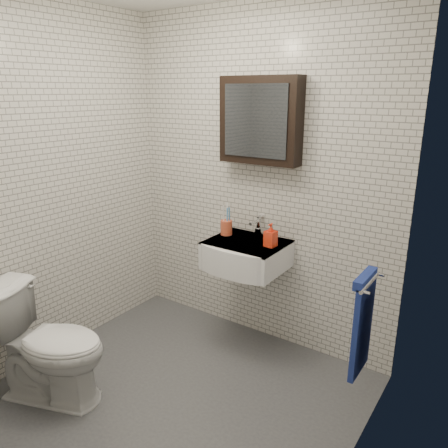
% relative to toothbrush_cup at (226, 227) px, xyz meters
% --- Properties ---
extents(ground, '(2.20, 2.00, 0.01)m').
position_rel_toothbrush_cup_xyz_m(ground, '(0.16, -0.82, -0.91)').
color(ground, '#45474C').
rests_on(ground, ground).
extents(room_shell, '(2.22, 2.02, 2.51)m').
position_rel_toothbrush_cup_xyz_m(room_shell, '(0.16, -0.82, 0.56)').
color(room_shell, silver).
rests_on(room_shell, ground).
extents(washbasin, '(0.55, 0.50, 0.20)m').
position_rel_toothbrush_cup_xyz_m(washbasin, '(0.21, -0.09, -0.16)').
color(washbasin, white).
rests_on(washbasin, room_shell).
extents(faucet, '(0.06, 0.20, 0.15)m').
position_rel_toothbrush_cup_xyz_m(faucet, '(0.21, 0.11, 0.01)').
color(faucet, silver).
rests_on(faucet, washbasin).
extents(mirror_cabinet, '(0.60, 0.15, 0.60)m').
position_rel_toothbrush_cup_xyz_m(mirror_cabinet, '(0.21, 0.10, 0.79)').
color(mirror_cabinet, black).
rests_on(mirror_cabinet, room_shell).
extents(towel_rail, '(0.09, 0.30, 0.58)m').
position_rel_toothbrush_cup_xyz_m(towel_rail, '(1.21, -0.47, -0.19)').
color(towel_rail, silver).
rests_on(towel_rail, room_shell).
extents(toothbrush_cup, '(0.11, 0.11, 0.24)m').
position_rel_toothbrush_cup_xyz_m(toothbrush_cup, '(0.00, 0.00, 0.00)').
color(toothbrush_cup, '#D05434').
rests_on(toothbrush_cup, washbasin).
extents(soap_bottle, '(0.08, 0.08, 0.17)m').
position_rel_toothbrush_cup_xyz_m(soap_bottle, '(0.40, -0.04, 0.02)').
color(soap_bottle, orange).
rests_on(soap_bottle, washbasin).
extents(toilet, '(0.85, 0.65, 0.76)m').
position_rel_toothbrush_cup_xyz_m(toilet, '(-0.49, -1.27, -0.53)').
color(toilet, white).
rests_on(toilet, ground).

